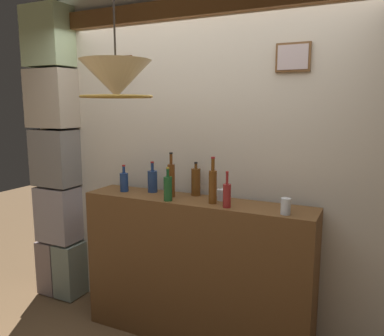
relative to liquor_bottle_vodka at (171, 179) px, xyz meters
name	(u,v)px	position (x,y,z in m)	size (l,w,h in m)	color
panelled_rear_partition	(208,154)	(0.20, 0.25, 0.18)	(3.61, 0.15, 2.78)	beige
stone_pillar	(57,156)	(-1.29, 0.12, 0.10)	(0.44, 0.32, 2.71)	gray
bar_shelf_unit	(195,271)	(0.20, 0.00, -0.71)	(1.81, 0.36, 1.15)	brown
liquor_bottle_vodka	(171,179)	(0.00, 0.00, 0.00)	(0.06, 0.06, 0.35)	brown
liquor_bottle_brandy	(168,188)	(0.04, -0.12, -0.04)	(0.06, 0.06, 0.25)	#1A5325
liquor_bottle_amaro	(213,185)	(0.37, -0.05, 0.00)	(0.06, 0.06, 0.34)	brown
liquor_bottle_rye	(196,182)	(0.15, 0.13, -0.03)	(0.07, 0.07, 0.27)	#5F3614
liquor_bottle_scotch	(153,181)	(-0.22, 0.08, -0.04)	(0.08, 0.08, 0.25)	navy
liquor_bottle_tequila	(227,195)	(0.50, -0.11, -0.05)	(0.06, 0.06, 0.26)	maroon
liquor_bottle_rum	(124,182)	(-0.44, 0.00, -0.06)	(0.07, 0.07, 0.22)	navy
glass_tumbler_rocks	(286,206)	(0.91, -0.10, -0.08)	(0.07, 0.07, 0.11)	silver
glass_tumbler_highball	(222,195)	(0.40, 0.07, -0.10)	(0.07, 0.07, 0.08)	silver
pendant_lamp	(116,80)	(-0.02, -0.63, 0.72)	(0.44, 0.44, 0.59)	beige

